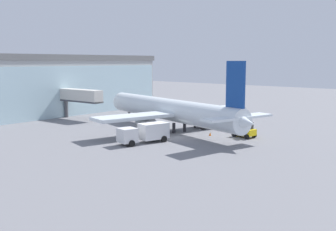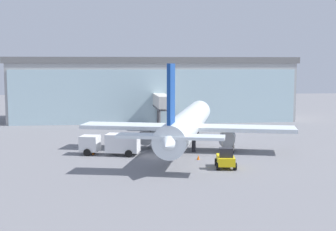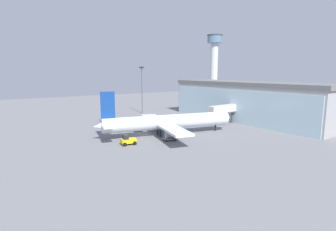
# 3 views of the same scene
# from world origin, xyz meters

# --- Properties ---
(ground) EXTENTS (240.00, 240.00, 0.00)m
(ground) POSITION_xyz_m (0.00, 0.00, 0.00)
(ground) COLOR slate
(terminal_building) EXTENTS (56.45, 17.08, 12.57)m
(terminal_building) POSITION_xyz_m (0.00, 38.80, 6.29)
(terminal_building) COLOR #9F9F9F
(terminal_building) RESTS_ON ground
(jet_bridge) EXTENTS (2.91, 11.24, 5.81)m
(jet_bridge) POSITION_xyz_m (1.12, 26.69, 4.43)
(jet_bridge) COLOR beige
(jet_bridge) RESTS_ON ground
(airplane) EXTENTS (27.97, 36.02, 11.25)m
(airplane) POSITION_xyz_m (3.18, 4.59, 3.31)
(airplane) COLOR white
(airplane) RESTS_ON ground
(catering_truck) EXTENTS (7.61, 3.81, 2.65)m
(catering_truck) POSITION_xyz_m (-6.61, 1.03, 1.47)
(catering_truck) COLOR silver
(catering_truck) RESTS_ON ground
(baggage_cart) EXTENTS (2.18, 3.09, 1.50)m
(baggage_cart) POSITION_xyz_m (8.17, 2.16, 0.50)
(baggage_cart) COLOR #9E998C
(baggage_cart) RESTS_ON ground
(pushback_tug) EXTENTS (2.46, 3.37, 2.30)m
(pushback_tug) POSITION_xyz_m (5.96, -7.26, 0.97)
(pushback_tug) COLOR yellow
(pushback_tug) RESTS_ON ground
(safety_cone_nose) EXTENTS (0.36, 0.36, 0.55)m
(safety_cone_nose) POSITION_xyz_m (3.63, -2.64, 0.28)
(safety_cone_nose) COLOR orange
(safety_cone_nose) RESTS_ON ground
(safety_cone_wingtip) EXTENTS (0.36, 0.36, 0.55)m
(safety_cone_wingtip) POSITION_xyz_m (-8.99, 1.51, 0.28)
(safety_cone_wingtip) COLOR orange
(safety_cone_wingtip) RESTS_ON ground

